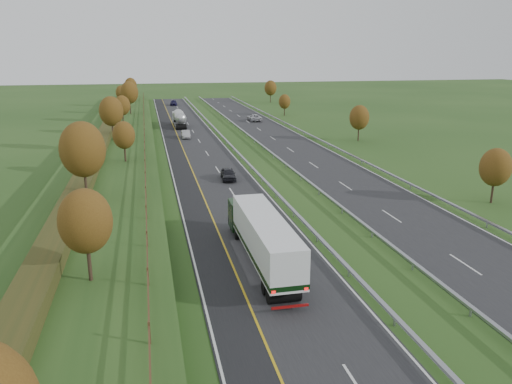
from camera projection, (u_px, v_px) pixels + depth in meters
ground at (253, 157)px, 78.17m from camera, size 400.00×400.00×0.00m
near_carriageway at (199, 153)px, 81.21m from camera, size 10.50×200.00×0.04m
far_carriageway at (296, 149)px, 84.62m from camera, size 10.50×200.00×0.04m
hard_shoulder at (175, 153)px, 80.43m from camera, size 3.00×200.00×0.04m
lane_markings at (237, 151)px, 82.41m from camera, size 26.75×200.00×0.01m
embankment_left at (116, 150)px, 78.25m from camera, size 12.00×200.00×2.00m
hedge_left at (102, 141)px, 77.42m from camera, size 2.20×180.00×1.10m
fence_left at (144, 138)px, 78.33m from camera, size 0.12×189.06×1.20m
median_barrier_near at (233, 148)px, 82.23m from camera, size 0.32×200.00×0.71m
median_barrier_far at (263, 146)px, 83.28m from camera, size 0.32×200.00×0.71m
outer_barrier_far at (328, 144)px, 85.66m from camera, size 0.32×200.00×0.71m
trees_left at (114, 118)px, 73.71m from camera, size 6.64×164.30×7.66m
trees_far at (315, 105)px, 113.71m from camera, size 8.45×118.60×7.12m
box_lorry at (262, 236)px, 37.73m from camera, size 2.58×16.28×4.06m
road_tanker at (179, 118)px, 109.55m from camera, size 2.40×11.22×3.46m
car_dark_near at (228, 174)px, 63.63m from camera, size 2.03×4.46×1.48m
car_silver_mid at (186, 134)px, 94.85m from camera, size 1.52×4.33×1.42m
car_small_far at (174, 103)px, 153.96m from camera, size 2.42×5.18×1.46m
car_oncoming at (254, 118)px, 118.58m from camera, size 2.67×5.74×1.59m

